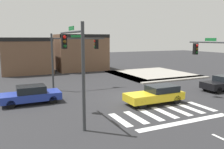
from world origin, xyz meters
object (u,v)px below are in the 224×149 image
(traffic_signal_southeast, at_px, (212,57))
(car_yellow, at_px, (156,94))
(traffic_signal_northwest, at_px, (73,51))
(car_blue, at_px, (31,94))
(traffic_signal_southwest, at_px, (74,55))
(car_black, at_px, (224,83))

(traffic_signal_southeast, height_order, car_yellow, traffic_signal_southeast)
(traffic_signal_northwest, height_order, car_blue, traffic_signal_northwest)
(traffic_signal_northwest, distance_m, car_yellow, 9.52)
(traffic_signal_southwest, xyz_separation_m, car_black, (15.38, 2.05, -3.27))
(traffic_signal_southeast, xyz_separation_m, car_yellow, (-4.42, 1.17, -2.80))
(traffic_signal_northwest, relative_size, traffic_signal_southeast, 1.04)
(car_blue, bearing_deg, car_black, -10.22)
(traffic_signal_southwest, bearing_deg, car_black, -82.41)
(traffic_signal_southwest, relative_size, car_black, 1.35)
(traffic_signal_northwest, height_order, car_yellow, traffic_signal_northwest)
(traffic_signal_southwest, xyz_separation_m, traffic_signal_southeast, (11.13, -0.12, -0.48))
(traffic_signal_southwest, bearing_deg, traffic_signal_northwest, -15.58)
(car_blue, distance_m, car_black, 17.64)
(car_yellow, bearing_deg, traffic_signal_southwest, 8.84)
(traffic_signal_southwest, height_order, car_black, traffic_signal_southwest)
(car_blue, bearing_deg, traffic_signal_northwest, 40.52)
(traffic_signal_southwest, xyz_separation_m, car_yellow, (6.71, 1.04, -3.28))
(traffic_signal_southwest, bearing_deg, traffic_signal_southeast, -90.63)
(traffic_signal_northwest, distance_m, car_black, 14.94)
(car_yellow, bearing_deg, car_blue, -25.43)
(car_blue, bearing_deg, traffic_signal_southeast, -22.02)
(traffic_signal_northwest, bearing_deg, car_yellow, -62.25)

